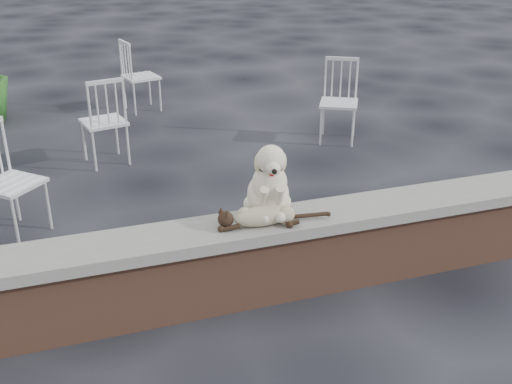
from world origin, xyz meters
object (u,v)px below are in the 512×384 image
object	(u,v)px
chair_d	(339,102)
chair_c	(103,120)
chair_a	(11,182)
dog	(268,177)
chair_e	(141,76)
cat	(264,214)

from	to	relation	value
chair_d	chair_c	distance (m)	2.63
chair_a	chair_c	xyz separation A→B (m)	(0.86, 1.39, 0.00)
chair_c	chair_d	bearing A→B (deg)	164.51
dog	chair_c	size ratio (longest dim) A/B	0.57
chair_c	chair_e	size ratio (longest dim) A/B	1.00
dog	chair_c	world-z (taller)	dog
cat	chair_e	xyz separation A→B (m)	(-0.09, 4.73, -0.19)
cat	chair_d	bearing A→B (deg)	67.14
dog	cat	size ratio (longest dim) A/B	0.60
cat	chair_e	distance (m)	4.73
chair_d	chair_e	world-z (taller)	same
dog	chair_c	distance (m)	2.93
chair_c	chair_e	distance (m)	1.91
chair_c	dog	bearing A→B (deg)	94.52
cat	chair_c	xyz separation A→B (m)	(-0.76, 2.93, -0.19)
chair_c	chair_a	bearing A→B (deg)	45.94
chair_a	dog	bearing A→B (deg)	-85.13
chair_d	cat	bearing A→B (deg)	-95.16
chair_a	chair_e	bearing A→B (deg)	18.53
chair_a	cat	bearing A→B (deg)	-89.41
cat	chair_d	size ratio (longest dim) A/B	0.95
dog	chair_a	bearing A→B (deg)	151.85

